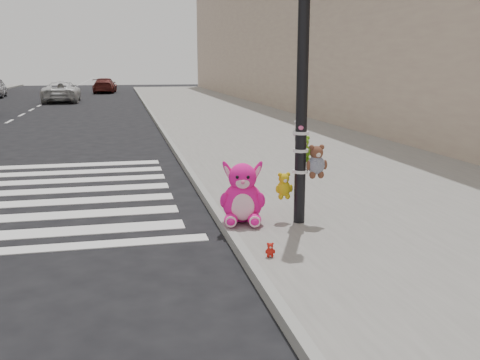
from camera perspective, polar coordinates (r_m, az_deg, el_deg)
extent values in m
plane|color=black|center=(5.80, -13.17, -12.34)|extent=(120.00, 120.00, 0.00)
cube|color=slate|center=(16.20, 5.04, 4.01)|extent=(7.00, 80.00, 0.14)
cube|color=gray|center=(15.52, -7.23, 3.59)|extent=(0.12, 80.00, 0.15)
cube|color=#BDAB91|center=(27.45, 10.16, 17.55)|extent=(5.00, 60.00, 10.00)
cylinder|color=black|center=(7.50, 6.66, 10.33)|extent=(0.16, 0.16, 4.00)
cylinder|color=white|center=(7.65, 6.43, 0.93)|extent=(0.22, 0.22, 0.04)
cylinder|color=white|center=(7.59, 6.48, 3.15)|extent=(0.22, 0.22, 0.04)
cylinder|color=white|center=(7.56, 6.53, 5.02)|extent=(0.22, 0.22, 0.04)
ellipsoid|color=#F6148D|center=(7.51, -0.98, -4.44)|extent=(0.25, 0.34, 0.17)
ellipsoid|color=#F6148D|center=(7.52, 1.56, -4.43)|extent=(0.25, 0.34, 0.17)
ellipsoid|color=#F6148D|center=(7.70, 0.27, -2.38)|extent=(0.68, 0.61, 0.59)
ellipsoid|color=#F9BFD1|center=(7.51, 0.29, -2.91)|extent=(0.34, 0.18, 0.39)
sphere|color=#F6148D|center=(7.62, 0.27, 0.30)|extent=(0.48, 0.48, 0.41)
ellipsoid|color=#F6148D|center=(7.63, -1.12, 0.73)|extent=(0.29, 0.14, 0.41)
ellipsoid|color=#F6148D|center=(7.63, 1.65, 0.74)|extent=(0.29, 0.14, 0.41)
imported|color=silver|center=(36.46, -18.50, 8.92)|extent=(2.25, 4.74, 1.31)
imported|color=#581D19|center=(47.18, -14.22, 9.75)|extent=(2.03, 4.38, 1.24)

